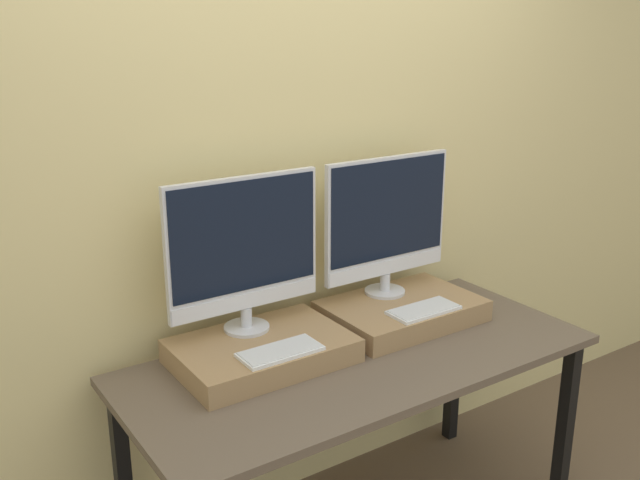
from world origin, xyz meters
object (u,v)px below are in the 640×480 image
at_px(monitor_left, 244,248).
at_px(keyboard_left, 280,351).
at_px(monitor_right, 387,221).
at_px(keyboard_right, 424,310).

relative_size(monitor_left, keyboard_left, 2.07).
bearing_deg(monitor_right, monitor_left, 180.00).
height_order(monitor_left, keyboard_left, monitor_left).
relative_size(monitor_left, monitor_right, 1.00).
bearing_deg(monitor_right, keyboard_right, -90.00).
height_order(monitor_right, keyboard_right, monitor_right).
bearing_deg(monitor_left, monitor_right, 0.00).
bearing_deg(keyboard_right, monitor_right, 90.00).
bearing_deg(keyboard_right, keyboard_left, 180.00).
distance_m(keyboard_left, keyboard_right, 0.62).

